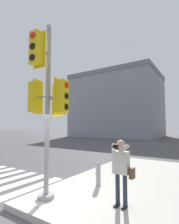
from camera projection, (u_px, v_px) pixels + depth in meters
ground_plane at (32, 207)px, 4.66m from camera, size 160.00×160.00×0.00m
traffic_signal_pole at (48, 97)px, 5.04m from camera, size 1.29×1.29×5.03m
person_photographer at (121, 166)px, 4.41m from camera, size 0.58×0.54×1.64m
fire_hydrant at (98, 174)px, 5.88m from camera, size 0.16×0.22×0.78m
building_left at (117, 106)px, 35.98m from camera, size 16.41×12.70×12.45m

